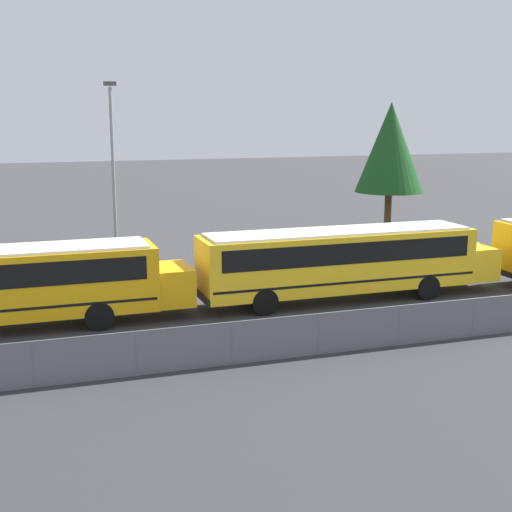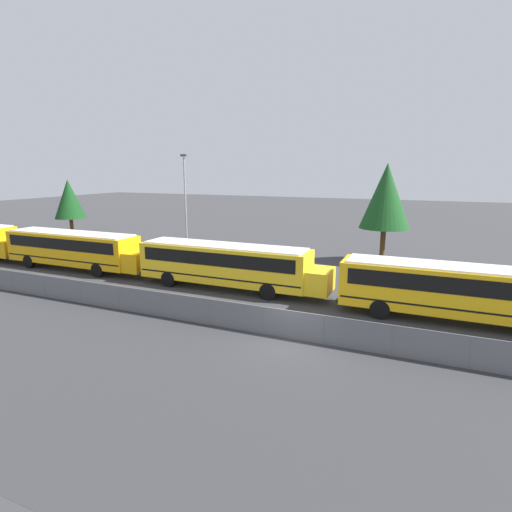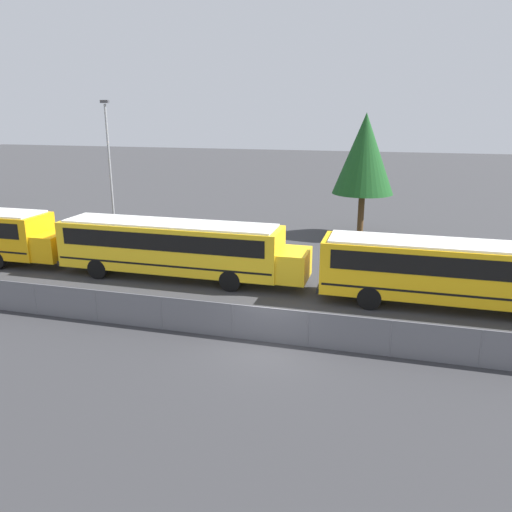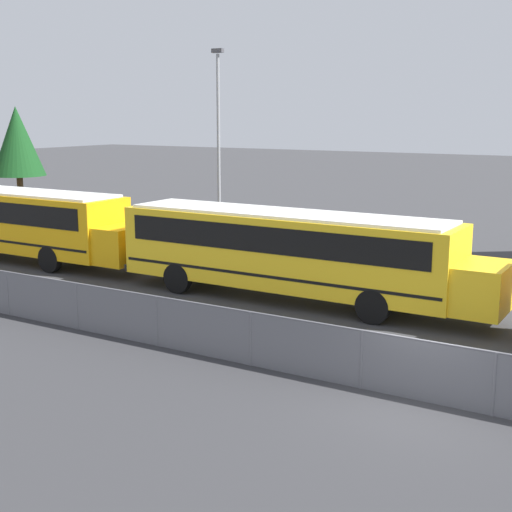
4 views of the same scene
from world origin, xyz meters
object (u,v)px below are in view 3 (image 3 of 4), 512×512
(school_bus_4, at_px, (464,270))
(tree_0, at_px, (364,154))
(school_bus_3, at_px, (175,245))
(light_pole, at_px, (110,164))

(school_bus_4, height_order, tree_0, tree_0)
(school_bus_3, relative_size, light_pole, 1.44)
(school_bus_3, height_order, school_bus_4, same)
(light_pole, relative_size, tree_0, 1.09)
(school_bus_3, xyz_separation_m, light_pole, (-8.62, 8.37, 3.26))
(school_bus_4, relative_size, tree_0, 1.58)
(school_bus_3, height_order, light_pole, light_pole)
(light_pole, height_order, tree_0, light_pole)
(school_bus_3, bearing_deg, tree_0, 54.13)
(light_pole, bearing_deg, tree_0, 12.78)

